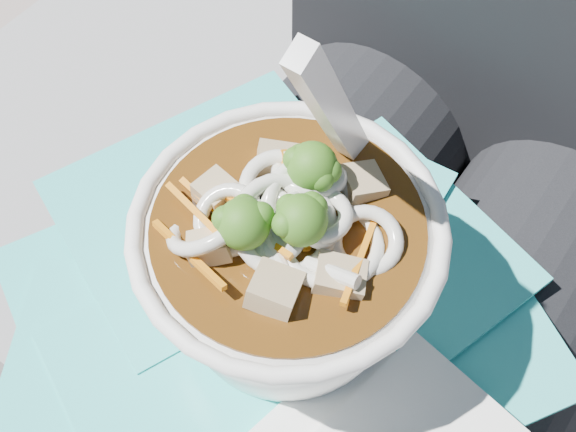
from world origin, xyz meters
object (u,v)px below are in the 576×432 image
Objects in this scene: person_body at (377,285)px; plastic_bag at (263,335)px; udon_bowl at (288,258)px; lap at (302,397)px; stone_ledge at (375,388)px.

person_body reaches higher than plastic_bag.
person_body is 4.99× the size of udon_bowl.
lap is 0.09m from person_body.
stone_ledge is 0.44m from plastic_bag.
person_body reaches higher than udon_bowl.
person_body is (0.00, -0.06, 0.34)m from stone_ledge.
stone_ledge is 0.50m from udon_bowl.
udon_bowl reaches higher than plastic_bag.
udon_bowl is at bearing -98.10° from stone_ledge.
plastic_bag is at bearing -102.97° from person_body.
udon_bowl is (-0.02, 0.01, 0.16)m from lap.
udon_bowl is at bearing 149.52° from lap.
stone_ledge is 4.85× the size of udon_bowl.
plastic_bag reaches higher than lap.
person_body reaches higher than stone_ledge.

